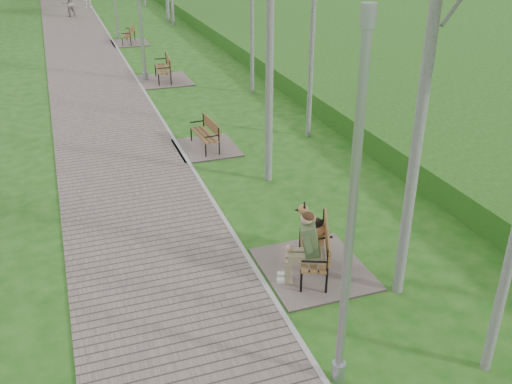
# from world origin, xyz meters

# --- Properties ---
(walkway) EXTENTS (3.50, 67.00, 0.04)m
(walkway) POSITION_xyz_m (-1.75, 21.50, 0.02)
(walkway) COLOR #685954
(walkway) RESTS_ON ground
(kerb) EXTENTS (0.10, 67.00, 0.05)m
(kerb) POSITION_xyz_m (0.00, 21.50, 0.03)
(kerb) COLOR #999993
(kerb) RESTS_ON ground
(embankment) EXTENTS (14.00, 70.00, 1.60)m
(embankment) POSITION_xyz_m (12.00, 20.00, 0.00)
(embankment) COLOR #497B29
(embankment) RESTS_ON ground
(bench_main) EXTENTS (1.97, 2.19, 1.72)m
(bench_main) POSITION_xyz_m (1.00, 3.03, 0.49)
(bench_main) COLOR #685954
(bench_main) RESTS_ON ground
(bench_second) EXTENTS (1.75, 1.94, 1.07)m
(bench_second) POSITION_xyz_m (0.72, 9.96, 0.20)
(bench_second) COLOR #685954
(bench_second) RESTS_ON ground
(bench_third) EXTENTS (2.07, 2.30, 1.27)m
(bench_third) POSITION_xyz_m (1.02, 17.77, 0.24)
(bench_third) COLOR #685954
(bench_third) RESTS_ON ground
(bench_far) EXTENTS (1.85, 2.05, 1.13)m
(bench_far) POSITION_xyz_m (0.75, 25.74, 0.21)
(bench_far) COLOR #685954
(bench_far) RESTS_ON ground
(lamp_post_near) EXTENTS (0.21, 0.21, 5.43)m
(lamp_post_near) POSITION_xyz_m (0.22, 0.31, 2.54)
(lamp_post_near) COLOR #979A9F
(lamp_post_near) RESTS_ON ground
(lamp_post_second) EXTENTS (0.22, 0.22, 5.71)m
(lamp_post_second) POSITION_xyz_m (0.34, 18.15, 2.67)
(lamp_post_second) COLOR #979A9F
(lamp_post_second) RESTS_ON ground
(pedestrian_far) EXTENTS (1.04, 0.93, 1.77)m
(pedestrian_far) POSITION_xyz_m (-1.73, 35.43, 0.89)
(pedestrian_far) COLOR gray
(pedestrian_far) RESTS_ON ground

